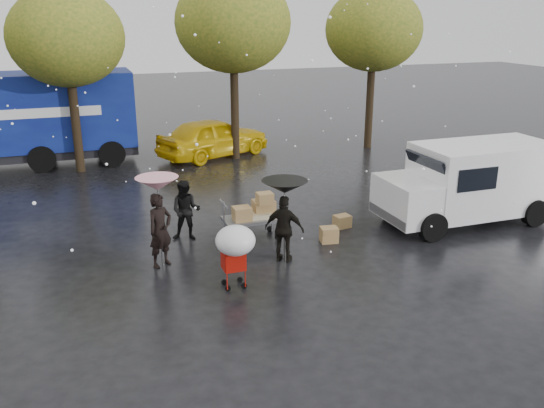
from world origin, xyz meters
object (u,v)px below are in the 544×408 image
object	(u,v)px
person_pink	(160,230)
vendor_cart	(255,212)
blue_truck	(29,120)
yellow_taxi	(213,137)
person_black	(284,229)
white_van	(471,181)
shopping_cart	(235,244)

from	to	relation	value
person_pink	vendor_cart	xyz separation A→B (m)	(2.57, 0.87, -0.15)
blue_truck	yellow_taxi	size ratio (longest dim) A/B	1.76
person_black	white_van	size ratio (longest dim) A/B	0.33
blue_truck	yellow_taxi	world-z (taller)	blue_truck
shopping_cart	blue_truck	bearing A→B (deg)	109.29
shopping_cart	white_van	bearing A→B (deg)	14.76
white_van	yellow_taxi	world-z (taller)	white_van
person_pink	yellow_taxi	distance (m)	10.64
person_black	yellow_taxi	xyz separation A→B (m)	(0.94, 10.68, -0.01)
person_pink	shopping_cart	bearing A→B (deg)	-84.78
person_pink	blue_truck	bearing A→B (deg)	75.71
vendor_cart	white_van	size ratio (longest dim) A/B	0.31
shopping_cart	person_pink	bearing A→B (deg)	125.67
person_pink	shopping_cart	world-z (taller)	person_pink
person_black	blue_truck	xyz separation A→B (m)	(-5.94, 11.60, 0.95)
vendor_cart	shopping_cart	size ratio (longest dim) A/B	1.04
person_black	vendor_cart	xyz separation A→B (m)	(-0.21, 1.59, -0.08)
shopping_cart	white_van	size ratio (longest dim) A/B	0.30
person_black	shopping_cart	world-z (taller)	person_black
vendor_cart	shopping_cart	world-z (taller)	shopping_cart
vendor_cart	yellow_taxi	distance (m)	9.17
person_pink	vendor_cart	bearing A→B (deg)	-11.76
person_black	vendor_cart	distance (m)	1.60
shopping_cart	white_van	distance (m)	7.64
yellow_taxi	vendor_cart	bearing A→B (deg)	150.31
yellow_taxi	person_black	bearing A→B (deg)	152.51
person_pink	yellow_taxi	size ratio (longest dim) A/B	0.37
vendor_cart	yellow_taxi	world-z (taller)	yellow_taxi
person_black	blue_truck	bearing A→B (deg)	-25.94
person_black	yellow_taxi	distance (m)	10.72
person_pink	vendor_cart	distance (m)	2.72
vendor_cart	shopping_cart	bearing A→B (deg)	-115.90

